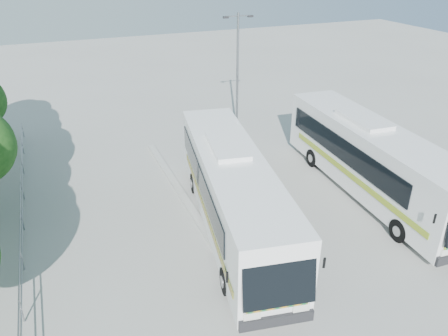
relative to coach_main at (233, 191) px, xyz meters
name	(u,v)px	position (x,y,z in m)	size (l,w,h in m)	color
ground	(247,218)	(1.01, 0.48, -1.98)	(100.00, 100.00, 0.00)	#A5A5A0
kerb_divider	(189,206)	(-1.29, 2.48, -1.90)	(0.40, 16.00, 0.15)	#B2B2AD
railing	(21,206)	(-8.99, 4.48, -1.24)	(0.06, 22.00, 1.00)	gray
coach_main	(233,191)	(0.00, 0.00, 0.00)	(4.82, 13.26, 3.61)	white
coach_adjacent	(371,158)	(7.92, 0.33, 0.02)	(3.54, 13.28, 3.64)	silver
lamppost	(237,71)	(4.80, 10.41, 2.49)	(1.98, 0.31, 8.09)	gray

